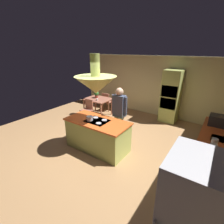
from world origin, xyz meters
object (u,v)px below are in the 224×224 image
at_px(oven_tower, 171,97).
at_px(chair_facing_island, 88,108).
at_px(dining_table, 98,101).
at_px(potted_plant_on_table, 96,94).
at_px(kitchen_island, 98,135).
at_px(cooking_pot_on_cooktop, 90,118).
at_px(canister_sugar, 214,143).
at_px(chair_by_back_wall, 107,101).
at_px(cup_on_table, 97,99).
at_px(person_at_island, 119,112).
at_px(microwave_on_counter, 219,121).
at_px(canister_flour, 213,148).

relative_size(oven_tower, chair_facing_island, 2.38).
bearing_deg(dining_table, potted_plant_on_table, 149.16).
distance_m(kitchen_island, cooking_pot_on_cooktop, 0.57).
relative_size(canister_sugar, cooking_pot_on_cooktop, 1.10).
height_order(dining_table, chair_by_back_wall, chair_by_back_wall).
relative_size(kitchen_island, cup_on_table, 20.64).
bearing_deg(chair_facing_island, cooking_pot_on_cooktop, -45.45).
height_order(person_at_island, chair_by_back_wall, person_at_island).
height_order(oven_tower, cup_on_table, oven_tower).
bearing_deg(canister_sugar, oven_tower, 120.86).
bearing_deg(dining_table, cup_on_table, -54.42).
distance_m(canister_sugar, cooking_pot_on_cooktop, 3.04).
bearing_deg(microwave_on_counter, chair_by_back_wall, 165.35).
bearing_deg(chair_by_back_wall, person_at_island, 134.12).
xyz_separation_m(potted_plant_on_table, cooking_pot_on_cooktop, (1.66, -2.30, 0.06)).
bearing_deg(microwave_on_counter, kitchen_island, -150.93).
distance_m(chair_facing_island, cup_on_table, 0.56).
distance_m(oven_tower, canister_sugar, 3.39).
distance_m(oven_tower, dining_table, 3.05).
distance_m(chair_facing_island, microwave_on_counter, 4.57).
height_order(canister_flour, canister_sugar, canister_sugar).
bearing_deg(kitchen_island, microwave_on_counter, 29.07).
bearing_deg(person_at_island, chair_facing_island, 160.20).
bearing_deg(chair_by_back_wall, cooking_pot_on_cooktop, 118.01).
height_order(oven_tower, person_at_island, oven_tower).
distance_m(cup_on_table, microwave_on_counter, 4.40).
bearing_deg(chair_by_back_wall, potted_plant_on_table, 78.34).
relative_size(kitchen_island, canister_flour, 11.51).
relative_size(kitchen_island, cooking_pot_on_cooktop, 10.32).
height_order(dining_table, potted_plant_on_table, potted_plant_on_table).
xyz_separation_m(oven_tower, chair_facing_island, (-2.80, -1.81, -0.53)).
xyz_separation_m(chair_facing_island, potted_plant_on_table, (-0.12, 0.74, 0.42)).
relative_size(oven_tower, microwave_on_counter, 4.50).
xyz_separation_m(canister_flour, canister_sugar, (0.00, 0.18, 0.02)).
bearing_deg(canister_flour, cup_on_table, 158.49).
xyz_separation_m(chair_by_back_wall, microwave_on_counter, (4.54, -1.19, 0.54)).
distance_m(dining_table, cup_on_table, 0.31).
xyz_separation_m(chair_by_back_wall, canister_sugar, (4.54, -2.43, 0.50)).
bearing_deg(microwave_on_counter, person_at_island, -161.44).
relative_size(person_at_island, chair_by_back_wall, 2.01).
height_order(chair_facing_island, microwave_on_counter, microwave_on_counter).
distance_m(dining_table, potted_plant_on_table, 0.30).
relative_size(microwave_on_counter, cooking_pot_on_cooktop, 2.56).
bearing_deg(person_at_island, canister_flour, -12.55).
xyz_separation_m(dining_table, canister_sugar, (4.54, -1.77, 0.34)).
bearing_deg(oven_tower, dining_table, -157.79).
xyz_separation_m(kitchen_island, microwave_on_counter, (2.84, 1.58, 0.59)).
bearing_deg(canister_sugar, chair_facing_island, 166.34).
height_order(kitchen_island, potted_plant_on_table, potted_plant_on_table).
relative_size(dining_table, potted_plant_on_table, 3.62).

